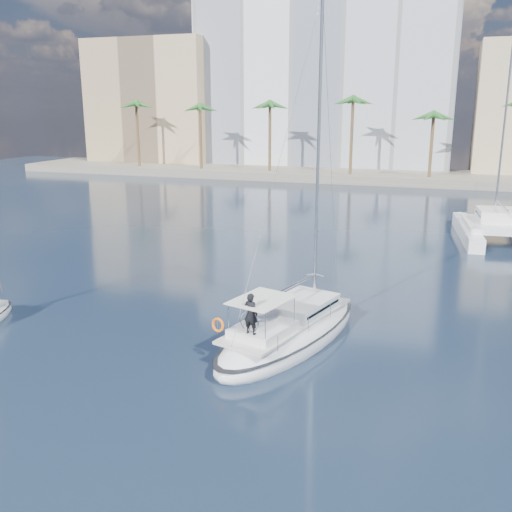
% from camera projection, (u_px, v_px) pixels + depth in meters
% --- Properties ---
extents(ground, '(160.00, 160.00, 0.00)m').
position_uv_depth(ground, '(252.00, 319.00, 29.66)').
color(ground, black).
rests_on(ground, ground).
extents(quay, '(120.00, 14.00, 1.20)m').
position_uv_depth(quay, '(386.00, 176.00, 85.37)').
color(quay, gray).
rests_on(quay, ground).
extents(building_modern, '(42.00, 16.00, 28.00)m').
position_uv_depth(building_modern, '(326.00, 87.00, 96.68)').
color(building_modern, white).
rests_on(building_modern, ground).
extents(building_tan_left, '(22.00, 14.00, 22.00)m').
position_uv_depth(building_tan_left, '(158.00, 105.00, 103.11)').
color(building_tan_left, tan).
rests_on(building_tan_left, ground).
extents(palm_left, '(3.60, 3.60, 12.30)m').
position_uv_depth(palm_left, '(167.00, 109.00, 89.82)').
color(palm_left, brown).
rests_on(palm_left, ground).
extents(palm_centre, '(3.60, 3.60, 12.30)m').
position_uv_depth(palm_centre, '(386.00, 110.00, 79.24)').
color(palm_centre, brown).
rests_on(palm_centre, ground).
extents(main_sloop, '(6.29, 11.50, 16.29)m').
position_uv_depth(main_sloop, '(290.00, 332.00, 26.67)').
color(main_sloop, white).
rests_on(main_sloop, ground).
extents(catamaran, '(7.09, 12.33, 17.21)m').
position_uv_depth(catamaran, '(498.00, 226.00, 47.26)').
color(catamaran, white).
rests_on(catamaran, ground).
extents(seagull, '(1.07, 0.46, 0.20)m').
position_uv_depth(seagull, '(315.00, 275.00, 35.00)').
color(seagull, silver).
rests_on(seagull, ground).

